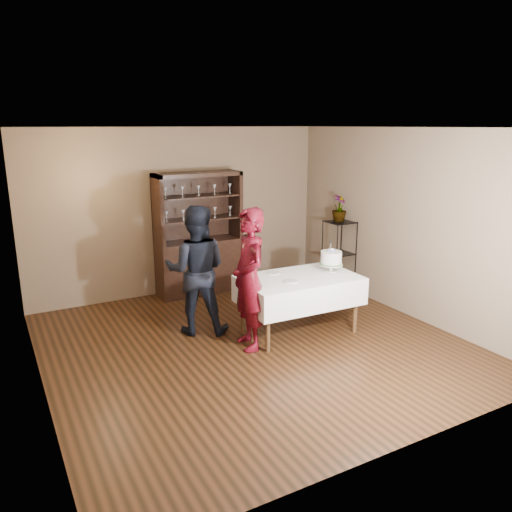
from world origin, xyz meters
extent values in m
plane|color=black|center=(0.00, 0.00, 0.00)|extent=(5.00, 5.00, 0.00)
plane|color=silver|center=(0.00, 0.00, 2.70)|extent=(5.00, 5.00, 0.00)
cube|color=brown|center=(0.00, 2.50, 1.35)|extent=(5.00, 0.02, 2.70)
cube|color=brown|center=(-2.50, 0.00, 1.35)|extent=(0.02, 5.00, 2.70)
cube|color=brown|center=(2.50, 0.00, 1.35)|extent=(0.02, 5.00, 2.70)
cube|color=black|center=(0.20, 2.24, 0.45)|extent=(1.40, 0.48, 0.90)
cube|color=black|center=(0.20, 2.46, 1.45)|extent=(1.40, 0.03, 1.10)
cube|color=black|center=(0.20, 2.24, 1.97)|extent=(1.40, 0.48, 0.06)
cube|color=black|center=(0.20, 2.24, 1.25)|extent=(1.28, 0.42, 0.02)
cube|color=black|center=(0.20, 2.24, 1.62)|extent=(1.28, 0.42, 0.02)
cylinder|color=black|center=(2.08, 1.00, 0.60)|extent=(0.02, 0.02, 1.20)
cylinder|color=black|center=(2.48, 1.00, 0.60)|extent=(0.02, 0.02, 1.20)
cylinder|color=black|center=(2.08, 1.40, 0.60)|extent=(0.02, 0.02, 1.20)
cylinder|color=black|center=(2.48, 1.40, 0.60)|extent=(0.02, 0.02, 1.20)
cube|color=black|center=(2.28, 1.20, 0.15)|extent=(0.40, 0.40, 0.02)
cube|color=black|center=(2.28, 1.20, 0.65)|extent=(0.40, 0.40, 0.01)
cube|color=black|center=(2.28, 1.20, 1.18)|extent=(0.40, 0.40, 0.02)
cube|color=white|center=(0.73, 0.06, 0.60)|extent=(1.59, 1.01, 0.36)
cylinder|color=#49301A|center=(0.05, -0.28, 0.37)|extent=(0.06, 0.06, 0.74)
cylinder|color=#49301A|center=(1.38, -0.33, 0.37)|extent=(0.06, 0.06, 0.74)
cylinder|color=#49301A|center=(0.08, 0.45, 0.37)|extent=(0.06, 0.06, 0.74)
cylinder|color=#49301A|center=(1.41, 0.41, 0.37)|extent=(0.06, 0.06, 0.74)
imported|color=#340407|center=(-0.07, -0.03, 0.89)|extent=(0.51, 0.70, 1.78)
imported|color=black|center=(-0.46, 0.73, 0.87)|extent=(1.06, 0.98, 1.74)
cylinder|color=silver|center=(1.26, 0.08, 0.78)|extent=(0.18, 0.18, 0.01)
cylinder|color=silver|center=(1.26, 0.08, 0.82)|extent=(0.04, 0.04, 0.09)
cylinder|color=silver|center=(1.26, 0.08, 0.87)|extent=(0.32, 0.32, 0.01)
cylinder|color=#477336|center=(1.26, 0.08, 0.89)|extent=(0.31, 0.31, 0.02)
cylinder|color=white|center=(1.26, 0.08, 0.97)|extent=(0.34, 0.34, 0.18)
sphere|color=#6180D0|center=(1.28, 0.08, 1.07)|extent=(0.02, 0.02, 0.02)
cube|color=white|center=(1.22, 0.06, 1.12)|extent=(0.02, 0.02, 0.12)
cube|color=black|center=(1.22, 0.06, 1.20)|extent=(0.02, 0.02, 0.05)
cylinder|color=silver|center=(0.52, -0.06, 0.78)|extent=(0.24, 0.24, 0.01)
cylinder|color=silver|center=(0.51, 0.37, 0.78)|extent=(0.20, 0.20, 0.01)
imported|color=#477336|center=(2.28, 1.24, 1.40)|extent=(0.33, 0.33, 0.43)
camera|label=1|loc=(-2.82, -5.20, 2.73)|focal=35.00mm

